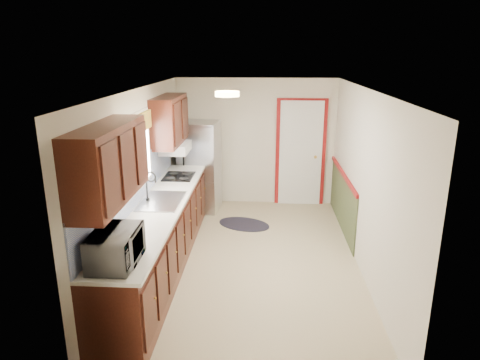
# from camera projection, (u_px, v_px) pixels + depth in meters

# --- Properties ---
(room_shell) EXTENTS (3.20, 5.20, 2.52)m
(room_shell) POSITION_uv_depth(u_px,v_px,m) (251.00, 180.00, 5.75)
(room_shell) COLOR tan
(room_shell) RESTS_ON ground
(kitchen_run) EXTENTS (0.63, 4.00, 2.20)m
(kitchen_run) POSITION_uv_depth(u_px,v_px,m) (157.00, 213.00, 5.65)
(kitchen_run) COLOR #38140C
(kitchen_run) RESTS_ON ground
(back_wall_trim) EXTENTS (1.12, 2.30, 2.08)m
(back_wall_trim) POSITION_uv_depth(u_px,v_px,m) (309.00, 163.00, 7.90)
(back_wall_trim) COLOR maroon
(back_wall_trim) RESTS_ON ground
(ceiling_fixture) EXTENTS (0.30, 0.30, 0.06)m
(ceiling_fixture) POSITION_uv_depth(u_px,v_px,m) (227.00, 94.00, 5.24)
(ceiling_fixture) COLOR #FFD88C
(ceiling_fixture) RESTS_ON room_shell
(microwave) EXTENTS (0.34, 0.60, 0.40)m
(microwave) POSITION_uv_depth(u_px,v_px,m) (115.00, 244.00, 3.97)
(microwave) COLOR white
(microwave) RESTS_ON kitchen_run
(refrigerator) EXTENTS (0.76, 0.73, 1.65)m
(refrigerator) POSITION_uv_depth(u_px,v_px,m) (200.00, 166.00, 7.88)
(refrigerator) COLOR #B7B7BC
(refrigerator) RESTS_ON ground
(rug) EXTENTS (1.06, 0.88, 0.01)m
(rug) POSITION_uv_depth(u_px,v_px,m) (244.00, 224.00, 7.36)
(rug) COLOR black
(rug) RESTS_ON ground
(cooktop) EXTENTS (0.46, 0.55, 0.02)m
(cooktop) POSITION_uv_depth(u_px,v_px,m) (179.00, 176.00, 6.81)
(cooktop) COLOR black
(cooktop) RESTS_ON kitchen_run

